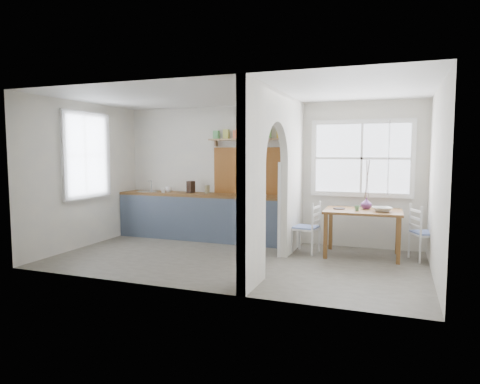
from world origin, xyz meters
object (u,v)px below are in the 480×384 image
(kettle, at_px, (282,190))
(vase, at_px, (366,203))
(chair_right, at_px, (426,233))
(chair_left, at_px, (306,227))
(dining_table, at_px, (362,233))

(kettle, bearing_deg, vase, -5.01)
(chair_right, height_order, kettle, kettle)
(kettle, height_order, vase, kettle)
(chair_left, distance_m, chair_right, 1.89)
(chair_left, xyz_separation_m, chair_right, (1.89, 0.14, 0.00))
(chair_right, xyz_separation_m, kettle, (-2.38, 0.17, 0.59))
(chair_left, bearing_deg, chair_right, 103.38)
(dining_table, bearing_deg, vase, 74.86)
(vase, bearing_deg, chair_left, -166.15)
(chair_right, distance_m, kettle, 2.46)
(chair_left, bearing_deg, kettle, -113.58)
(chair_right, distance_m, vase, 1.02)
(chair_right, height_order, vase, vase)
(kettle, bearing_deg, dining_table, -11.75)
(dining_table, xyz_separation_m, chair_right, (0.96, 0.07, 0.06))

